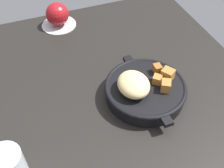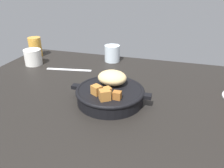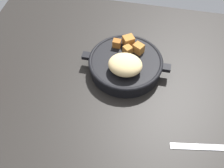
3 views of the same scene
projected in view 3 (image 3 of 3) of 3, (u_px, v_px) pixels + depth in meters
ground_plane at (134, 88)px, 81.61cm from camera, size 106.58×78.14×2.40cm
cast_iron_skillet at (126, 64)px, 81.68cm from camera, size 26.26×21.98×9.05cm
butter_knife at (211, 147)px, 68.77cm from camera, size 20.01×4.77×0.36cm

